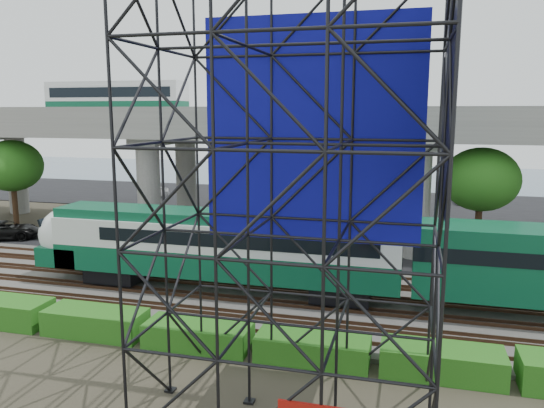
# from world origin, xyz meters

# --- Properties ---
(ground) EXTENTS (140.00, 140.00, 0.00)m
(ground) POSITION_xyz_m (0.00, 0.00, 0.00)
(ground) COLOR #474233
(ground) RESTS_ON ground
(ballast_bed) EXTENTS (90.00, 12.00, 0.20)m
(ballast_bed) POSITION_xyz_m (0.00, 2.00, 0.10)
(ballast_bed) COLOR slate
(ballast_bed) RESTS_ON ground
(service_road) EXTENTS (90.00, 5.00, 0.08)m
(service_road) POSITION_xyz_m (0.00, 10.50, 0.04)
(service_road) COLOR black
(service_road) RESTS_ON ground
(parking_lot) EXTENTS (90.00, 18.00, 0.08)m
(parking_lot) POSITION_xyz_m (0.00, 34.00, 0.04)
(parking_lot) COLOR black
(parking_lot) RESTS_ON ground
(harbor_water) EXTENTS (140.00, 40.00, 0.03)m
(harbor_water) POSITION_xyz_m (0.00, 56.00, 0.01)
(harbor_water) COLOR slate
(harbor_water) RESTS_ON ground
(rail_tracks) EXTENTS (90.00, 9.52, 0.16)m
(rail_tracks) POSITION_xyz_m (0.00, 2.00, 0.28)
(rail_tracks) COLOR #472D1E
(rail_tracks) RESTS_ON ballast_bed
(commuter_train) EXTENTS (29.30, 3.06, 4.30)m
(commuter_train) POSITION_xyz_m (1.94, 2.00, 2.88)
(commuter_train) COLOR black
(commuter_train) RESTS_ON rail_tracks
(overpass) EXTENTS (80.00, 12.00, 12.40)m
(overpass) POSITION_xyz_m (-1.06, 16.00, 8.21)
(overpass) COLOR #9E9B93
(overpass) RESTS_ON ground
(scaffold_tower) EXTENTS (9.36, 6.36, 15.00)m
(scaffold_tower) POSITION_xyz_m (5.96, -7.98, 7.47)
(scaffold_tower) COLOR black
(scaffold_tower) RESTS_ON ground
(hedge_strip) EXTENTS (34.60, 1.80, 1.20)m
(hedge_strip) POSITION_xyz_m (1.01, -4.30, 0.56)
(hedge_strip) COLOR #1F6316
(hedge_strip) RESTS_ON ground
(trees) EXTENTS (40.94, 16.94, 7.69)m
(trees) POSITION_xyz_m (-4.67, 16.17, 5.57)
(trees) COLOR #382314
(trees) RESTS_ON ground
(suv) EXTENTS (5.67, 4.33, 1.43)m
(suv) POSITION_xyz_m (-21.03, 9.59, 0.80)
(suv) COLOR black
(suv) RESTS_ON service_road
(parked_cars) EXTENTS (36.57, 9.55, 1.32)m
(parked_cars) POSITION_xyz_m (-0.73, 33.48, 0.69)
(parked_cars) COLOR silver
(parked_cars) RESTS_ON parking_lot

